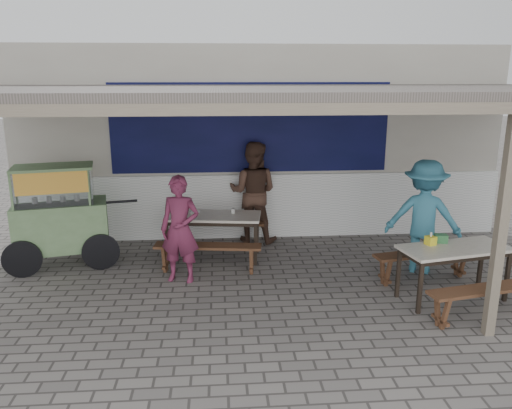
{
  "coord_description": "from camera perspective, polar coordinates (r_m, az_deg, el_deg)",
  "views": [
    {
      "loc": [
        -0.79,
        -6.01,
        2.98
      ],
      "look_at": [
        -0.27,
        0.9,
        1.17
      ],
      "focal_mm": 35.0,
      "sensor_mm": 36.0,
      "label": 1
    }
  ],
  "objects": [
    {
      "name": "tissue_box",
      "position": [
        7.14,
        19.32,
        -3.9
      ],
      "size": [
        0.15,
        0.15,
        0.12
      ],
      "primitive_type": "cube",
      "rotation": [
        0.0,
        0.0,
        0.34
      ],
      "color": "yellow",
      "rests_on": "table_right"
    },
    {
      "name": "condiment_bowl",
      "position": [
        8.29,
        -6.98,
        -0.92
      ],
      "size": [
        0.21,
        0.21,
        0.04
      ],
      "primitive_type": "imported",
      "rotation": [
        0.0,
        0.0,
        -0.21
      ],
      "color": "white",
      "rests_on": "table_left"
    },
    {
      "name": "ground",
      "position": [
        6.75,
        2.89,
        -11.57
      ],
      "size": [
        60.0,
        60.0,
        0.0
      ],
      "primitive_type": "plane",
      "color": "slate",
      "rests_on": "ground"
    },
    {
      "name": "warung_roof",
      "position": [
        6.96,
        2.37,
        12.44
      ],
      "size": [
        9.0,
        4.21,
        2.81
      ],
      "color": "#5A524D",
      "rests_on": "ground"
    },
    {
      "name": "back_wall",
      "position": [
        9.7,
        0.36,
        7.18
      ],
      "size": [
        9.0,
        1.28,
        3.5
      ],
      "color": "beige",
      "rests_on": "ground"
    },
    {
      "name": "patron_right_table",
      "position": [
        8.02,
        18.62,
        -1.34
      ],
      "size": [
        1.3,
        1.05,
        1.76
      ],
      "primitive_type": "imported",
      "rotation": [
        0.0,
        0.0,
        2.73
      ],
      "color": "teal",
      "rests_on": "ground"
    },
    {
      "name": "vendor_cart",
      "position": [
        8.43,
        -21.55,
        -0.82
      ],
      "size": [
        1.93,
        1.09,
        1.62
      ],
      "rotation": [
        0.0,
        0.0,
        0.21
      ],
      "color": "#749966",
      "rests_on": "ground"
    },
    {
      "name": "donation_box",
      "position": [
        7.28,
        20.36,
        -3.66
      ],
      "size": [
        0.19,
        0.14,
        0.11
      ],
      "primitive_type": "cube",
      "rotation": [
        0.0,
        0.0,
        -0.19
      ],
      "color": "#316F3E",
      "rests_on": "table_right"
    },
    {
      "name": "bench_left_wall",
      "position": [
        8.92,
        -4.32,
        -2.6
      ],
      "size": [
        1.67,
        0.49,
        0.45
      ],
      "rotation": [
        0.0,
        0.0,
        -0.13
      ],
      "color": "brown",
      "rests_on": "ground"
    },
    {
      "name": "condiment_jar",
      "position": [
        8.27,
        -2.66,
        -0.75
      ],
      "size": [
        0.07,
        0.07,
        0.08
      ],
      "primitive_type": "cylinder",
      "color": "beige",
      "rests_on": "table_left"
    },
    {
      "name": "bench_right_street",
      "position": [
        6.86,
        24.82,
        -9.43
      ],
      "size": [
        1.58,
        0.59,
        0.45
      ],
      "rotation": [
        0.0,
        0.0,
        0.2
      ],
      "color": "brown",
      "rests_on": "ground"
    },
    {
      "name": "bench_left_street",
      "position": [
        7.73,
        -5.51,
        -5.36
      ],
      "size": [
        1.67,
        0.49,
        0.45
      ],
      "rotation": [
        0.0,
        0.0,
        -0.13
      ],
      "color": "brown",
      "rests_on": "ground"
    },
    {
      "name": "patron_street_side",
      "position": [
        7.35,
        -8.67,
        -2.83
      ],
      "size": [
        0.65,
        0.5,
        1.59
      ],
      "primitive_type": "imported",
      "rotation": [
        0.0,
        0.0,
        -0.23
      ],
      "color": "maroon",
      "rests_on": "ground"
    },
    {
      "name": "table_right",
      "position": [
        7.21,
        21.75,
        -5.14
      ],
      "size": [
        1.55,
        0.91,
        0.75
      ],
      "rotation": [
        0.0,
        0.0,
        0.2
      ],
      "color": "silver",
      "rests_on": "ground"
    },
    {
      "name": "table_left",
      "position": [
        8.23,
        -4.92,
        -1.71
      ],
      "size": [
        1.62,
        0.87,
        0.75
      ],
      "rotation": [
        0.0,
        0.0,
        -0.13
      ],
      "color": "silver",
      "rests_on": "ground"
    },
    {
      "name": "bench_right_wall",
      "position": [
        7.81,
        18.62,
        -5.91
      ],
      "size": [
        1.58,
        0.59,
        0.45
      ],
      "rotation": [
        0.0,
        0.0,
        0.2
      ],
      "color": "brown",
      "rests_on": "ground"
    },
    {
      "name": "patron_wall_side",
      "position": [
        9.02,
        -0.34,
        1.42
      ],
      "size": [
        1.05,
        0.91,
        1.84
      ],
      "primitive_type": "imported",
      "rotation": [
        0.0,
        0.0,
        2.86
      ],
      "color": "#4D3328",
      "rests_on": "ground"
    }
  ]
}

